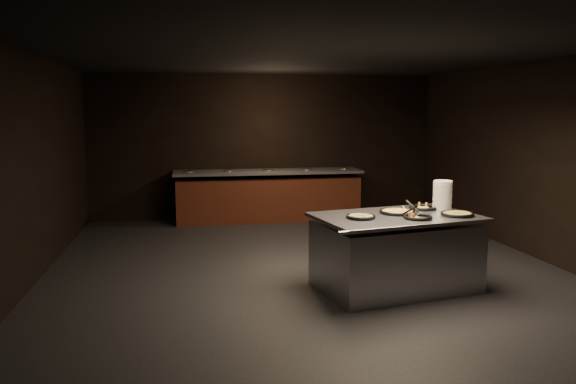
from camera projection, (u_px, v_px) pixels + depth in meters
The scene contains 11 objects.
room at pixel (306, 165), 7.53m from camera, with size 7.02×8.02×2.92m.
salad_bar at pixel (268, 199), 11.15m from camera, with size 3.70×0.83×1.18m.
serving_counter at pixel (396, 254), 6.84m from camera, with size 2.10×1.57×0.92m.
plate_stack at pixel (442, 195), 7.16m from camera, with size 0.24×0.24×0.37m, color silver.
pan_veggie_whole at pixel (361, 216), 6.59m from camera, with size 0.35×0.35×0.04m.
pan_cheese_whole at pixel (397, 212), 6.91m from camera, with size 0.44×0.44×0.04m.
pan_cheese_slices_a at pixel (423, 208), 7.21m from camera, with size 0.35×0.35×0.04m.
pan_cheese_slices_b at pixel (418, 217), 6.56m from camera, with size 0.34×0.34×0.04m.
pan_veggie_slices at pixel (457, 214), 6.76m from camera, with size 0.39×0.39×0.04m.
server_left at pixel (409, 208), 6.78m from camera, with size 0.24×0.32×0.18m.
server_right at pixel (414, 213), 6.54m from camera, with size 0.27×0.25×0.16m.
Camera 1 is at (-1.56, -7.35, 2.16)m, focal length 35.00 mm.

